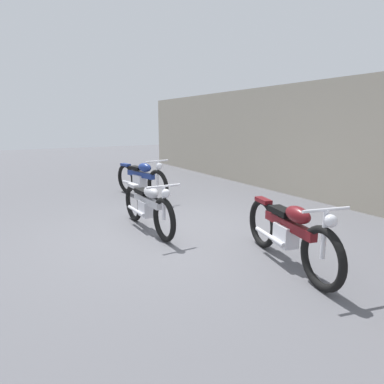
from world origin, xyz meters
The scene contains 5 objects.
ground_plane centered at (0.00, 0.00, 0.00)m, with size 40.00×40.00×0.00m, color #56565B.
building_wall centered at (0.00, 4.12, 1.36)m, with size 18.00×0.30×2.71m, color #B2A893.
motorcycle_maroon centered at (1.82, 0.79, 0.44)m, with size 2.02×0.73×0.92m.
motorcycle_silver centered at (-0.39, -0.20, 0.42)m, with size 1.96×0.55×0.88m.
motorcycle_blue centered at (-2.78, 0.64, 0.47)m, with size 2.13×0.70×0.97m.
Camera 1 is at (4.63, -2.26, 1.80)m, focal length 30.91 mm.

